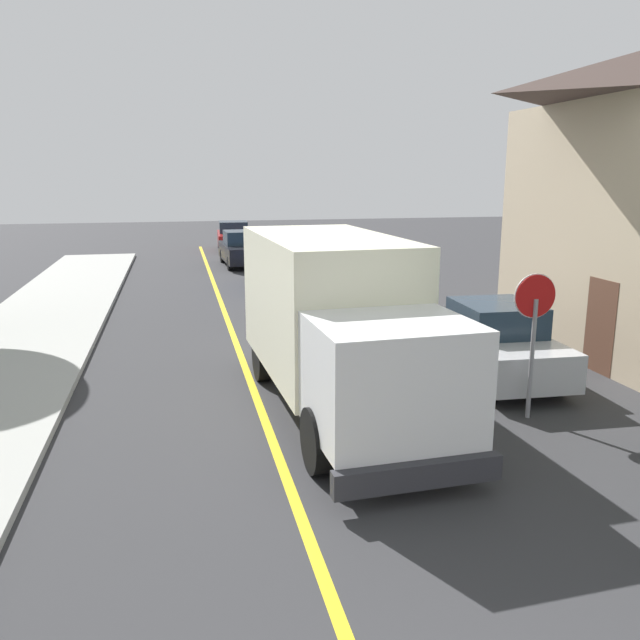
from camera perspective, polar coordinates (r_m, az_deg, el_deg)
centre_line_yellow at (r=12.75m, az=-5.61°, el=-7.09°), size 0.16×56.00×0.01m
box_truck at (r=11.85m, az=1.44°, el=0.32°), size 2.73×7.28×3.20m
parked_car_near at (r=18.63m, az=-1.81°, el=1.87°), size 1.94×4.46×1.67m
parked_car_mid at (r=24.90m, az=-4.04°, el=4.64°), size 1.85×4.42×1.67m
parked_car_far at (r=31.33m, az=-6.95°, el=6.26°), size 2.00×4.48×1.67m
parked_car_furthest at (r=37.73m, az=-7.70°, el=7.35°), size 2.01×4.48×1.67m
parked_van_across at (r=14.41m, az=15.08°, el=-1.85°), size 1.99×4.47×1.67m
stop_sign at (r=11.92m, az=18.52°, el=0.16°), size 0.80×0.10×2.65m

